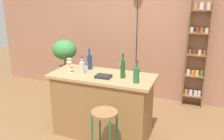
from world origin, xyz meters
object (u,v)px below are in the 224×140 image
plant_stool (67,89)px  bar_stool (105,126)px  bottle_soda_blue (82,67)px  cookbook (103,76)px  spice_shelf (197,54)px  potted_plant (65,55)px  bottle_vinegar (136,75)px  wine_glass_right (122,67)px  bottle_sauce_amber (90,62)px  bottle_spirits_clear (123,69)px  wine_glass_left (69,62)px  wine_glass_center (69,65)px

plant_stool → bar_stool: bearing=-45.6°
bottle_soda_blue → cookbook: 0.36m
spice_shelf → potted_plant: bearing=-163.5°
potted_plant → bottle_vinegar: 1.90m
bottle_vinegar → bottle_soda_blue: bearing=174.2°
spice_shelf → bottle_vinegar: size_ratio=6.77×
spice_shelf → bottle_soda_blue: (-1.46, -1.55, 0.02)m
bottle_soda_blue → wine_glass_right: (0.54, 0.16, 0.03)m
bottle_soda_blue → potted_plant: bearing=133.5°
bottle_sauce_amber → bottle_spirits_clear: bearing=-18.5°
bottle_soda_blue → cookbook: bearing=-8.8°
spice_shelf → bar_stool: bearing=-112.5°
bottle_vinegar → bottle_soda_blue: 0.82m
bottle_spirits_clear → bottle_sauce_amber: 0.62m
bottle_vinegar → bottle_sauce_amber: bottle_sauce_amber is taller
plant_stool → bottle_soda_blue: (0.83, -0.87, 0.78)m
spice_shelf → potted_plant: (-2.28, -0.68, -0.07)m
cookbook → bottle_sauce_amber: bearing=139.2°
potted_plant → bottle_spirits_clear: bottle_spirits_clear is taller
potted_plant → wine_glass_left: bearing=-53.9°
wine_glass_center → wine_glass_right: same height
bar_stool → cookbook: bearing=114.3°
bottle_vinegar → wine_glass_center: bottle_vinegar is taller
cookbook → wine_glass_left: bearing=163.8°
wine_glass_center → plant_stool: bearing=125.3°
bar_stool → bottle_spirits_clear: size_ratio=2.14×
bottle_spirits_clear → wine_glass_right: bottle_spirits_clear is taller
bar_stool → bottle_soda_blue: 0.96m
bottle_sauce_amber → wine_glass_center: 0.33m
bottle_sauce_amber → wine_glass_right: bottle_sauce_amber is taller
plant_stool → cookbook: size_ratio=2.29×
wine_glass_left → wine_glass_center: (0.10, -0.16, 0.00)m
bottle_spirits_clear → cookbook: size_ratio=1.58×
wine_glass_right → bottle_sauce_amber: bearing=172.7°
wine_glass_center → bottle_spirits_clear: bearing=5.8°
bar_stool → cookbook: cookbook is taller
potted_plant → bottle_spirits_clear: (1.42, -0.84, 0.13)m
bottle_soda_blue → bottle_sauce_amber: (0.01, 0.23, 0.03)m
plant_stool → bottle_spirits_clear: bottle_spirits_clear is taller
bottle_soda_blue → wine_glass_left: bearing=158.1°
potted_plant → cookbook: 1.50m
bar_stool → bottle_vinegar: bottle_vinegar is taller
bottle_soda_blue → wine_glass_center: (-0.18, -0.05, 0.03)m
plant_stool → bottle_spirits_clear: bearing=-30.6°
bar_stool → potted_plant: (-1.41, 1.44, 0.41)m
bar_stool → bottle_vinegar: (0.23, 0.48, 0.52)m
plant_stool → wine_glass_left: (0.55, -0.76, 0.81)m
bottle_soda_blue → cookbook: bottle_soda_blue is taller
potted_plant → cookbook: bearing=-38.1°
bottle_spirits_clear → spice_shelf: bearing=60.4°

